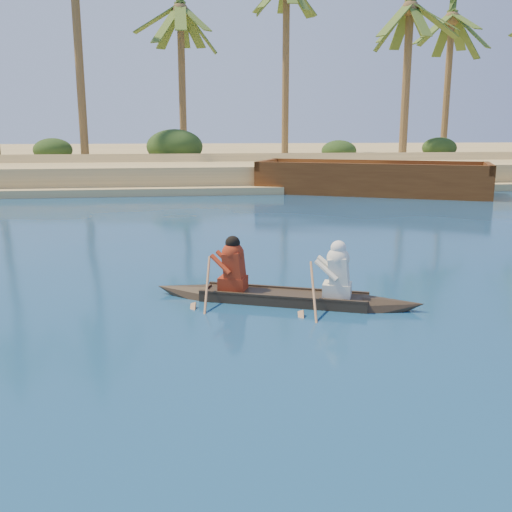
{
  "coord_description": "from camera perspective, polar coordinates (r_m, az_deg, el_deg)",
  "views": [
    {
      "loc": [
        -8.07,
        -5.62,
        3.14
      ],
      "look_at": [
        -6.6,
        5.2,
        0.71
      ],
      "focal_mm": 40.0,
      "sensor_mm": 36.0,
      "label": 1
    }
  ],
  "objects": [
    {
      "name": "palm_grove",
      "position": [
        41.69,
        3.72,
        19.2
      ],
      "size": [
        110.0,
        14.0,
        16.0
      ],
      "primitive_type": null,
      "color": "#3D5D21",
      "rests_on": "ground"
    },
    {
      "name": "barge_mid",
      "position": [
        29.33,
        11.46,
        7.42
      ],
      "size": [
        11.68,
        8.04,
        1.86
      ],
      "rotation": [
        0.0,
        0.0,
        -0.43
      ],
      "color": "#5E3214",
      "rests_on": "ground"
    },
    {
      "name": "sandy_embankment",
      "position": [
        53.18,
        1.05,
        9.72
      ],
      "size": [
        150.0,
        51.0,
        1.5
      ],
      "color": "#D7B979",
      "rests_on": "ground"
    },
    {
      "name": "shrub_cluster",
      "position": [
        38.03,
        4.62,
        9.57
      ],
      "size": [
        100.0,
        6.0,
        2.4
      ],
      "primitive_type": null,
      "color": "#1C3A15",
      "rests_on": "ground"
    },
    {
      "name": "canoe",
      "position": [
        10.57,
        2.81,
        -3.26
      ],
      "size": [
        4.95,
        2.46,
        1.39
      ],
      "rotation": [
        0.0,
        0.0,
        -0.37
      ],
      "color": "#30241A",
      "rests_on": "ground"
    }
  ]
}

